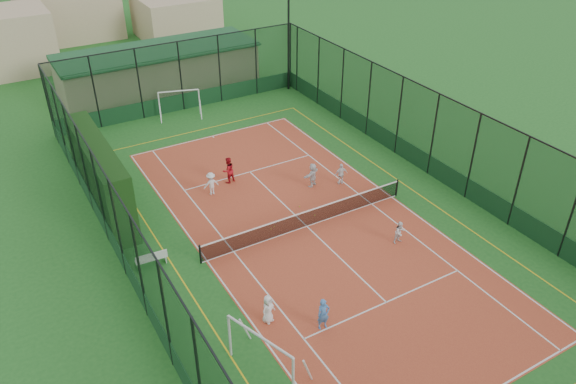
# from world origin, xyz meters

# --- Properties ---
(ground) EXTENTS (300.00, 300.00, 0.00)m
(ground) POSITION_xyz_m (0.00, 0.00, 0.00)
(ground) COLOR #205D21
(ground) RESTS_ON ground
(court_slab) EXTENTS (11.17, 23.97, 0.01)m
(court_slab) POSITION_xyz_m (0.00, 0.00, 0.01)
(court_slab) COLOR #A23524
(court_slab) RESTS_ON ground
(tennis_net) EXTENTS (11.67, 0.12, 1.06)m
(tennis_net) POSITION_xyz_m (0.00, 0.00, 0.53)
(tennis_net) COLOR black
(tennis_net) RESTS_ON ground
(perimeter_fence) EXTENTS (18.12, 34.12, 5.00)m
(perimeter_fence) POSITION_xyz_m (0.00, 0.00, 2.50)
(perimeter_fence) COLOR #113419
(perimeter_fence) RESTS_ON ground
(floodlight_ne) EXTENTS (0.60, 0.26, 8.25)m
(floodlight_ne) POSITION_xyz_m (8.60, 16.60, 4.12)
(floodlight_ne) COLOR black
(floodlight_ne) RESTS_ON ground
(clubhouse) EXTENTS (15.20, 7.20, 3.15)m
(clubhouse) POSITION_xyz_m (0.00, 22.00, 1.57)
(clubhouse) COLOR tan
(clubhouse) RESTS_ON ground
(hedge_left) EXTENTS (1.29, 8.57, 3.75)m
(hedge_left) POSITION_xyz_m (-8.30, 7.10, 1.88)
(hedge_left) COLOR black
(hedge_left) RESTS_ON ground
(white_bench) EXTENTS (1.48, 0.51, 0.82)m
(white_bench) POSITION_xyz_m (-7.80, 1.00, 0.41)
(white_bench) COLOR white
(white_bench) RESTS_ON ground
(futsal_goal_near) EXTENTS (3.29, 1.94, 2.04)m
(futsal_goal_near) POSITION_xyz_m (-6.41, -7.12, 1.02)
(futsal_goal_near) COLOR white
(futsal_goal_near) RESTS_ON ground
(futsal_goal_far) EXTENTS (3.00, 1.66, 1.86)m
(futsal_goal_far) POSITION_xyz_m (-0.61, 16.07, 0.93)
(futsal_goal_far) COLOR white
(futsal_goal_far) RESTS_ON ground
(child_near_left) EXTENTS (0.76, 0.63, 1.33)m
(child_near_left) POSITION_xyz_m (-4.85, -4.83, 0.67)
(child_near_left) COLOR white
(child_near_left) RESTS_ON court_slab
(child_near_mid) EXTENTS (0.56, 0.40, 1.44)m
(child_near_mid) POSITION_xyz_m (-3.12, -6.24, 0.73)
(child_near_mid) COLOR #4782CA
(child_near_mid) RESTS_ON court_slab
(child_near_right) EXTENTS (0.59, 0.47, 1.18)m
(child_near_right) POSITION_xyz_m (3.18, -3.38, 0.60)
(child_near_right) COLOR silver
(child_near_right) RESTS_ON court_slab
(child_far_left) EXTENTS (0.87, 0.50, 1.34)m
(child_far_left) POSITION_xyz_m (-2.93, 5.28, 0.68)
(child_far_left) COLOR white
(child_far_left) RESTS_ON court_slab
(child_far_right) EXTENTS (0.80, 0.45, 1.28)m
(child_far_right) POSITION_xyz_m (3.88, 2.59, 0.65)
(child_far_right) COLOR white
(child_far_right) RESTS_ON court_slab
(child_far_back) EXTENTS (1.37, 0.91, 1.41)m
(child_far_back) POSITION_xyz_m (2.37, 3.23, 0.72)
(child_far_back) COLOR silver
(child_far_back) RESTS_ON court_slab
(coach) EXTENTS (0.87, 0.75, 1.55)m
(coach) POSITION_xyz_m (-1.56, 5.98, 0.79)
(coach) COLOR #B3131D
(coach) RESTS_ON court_slab
(tennis_balls) EXTENTS (2.64, 1.16, 0.07)m
(tennis_balls) POSITION_xyz_m (-0.43, 0.95, 0.04)
(tennis_balls) COLOR #CCE033
(tennis_balls) RESTS_ON court_slab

